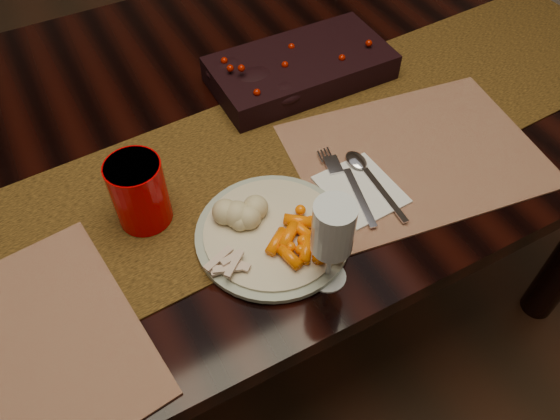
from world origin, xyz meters
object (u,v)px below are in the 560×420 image
baby_carrots (293,241)px  centerpiece (301,64)px  napkin (361,190)px  placemat_main (416,155)px  dinner_plate (273,233)px  red_cup (139,192)px  dining_table (220,237)px  wine_glass (331,245)px  turkey_shreds (223,262)px  mashed_potatoes (244,212)px

baby_carrots → centerpiece: bearing=59.0°
napkin → placemat_main: bearing=7.7°
dinner_plate → red_cup: 0.22m
centerpiece → dining_table: bearing=-173.9°
placemat_main → wine_glass: (-0.28, -0.15, 0.08)m
dining_table → turkey_shreds: (-0.11, -0.33, 0.40)m
baby_carrots → turkey_shreds: size_ratio=1.73×
baby_carrots → dinner_plate: bearing=110.5°
dinner_plate → mashed_potatoes: mashed_potatoes is taller
wine_glass → placemat_main: bearing=27.8°
dinner_plate → napkin: (0.18, 0.01, -0.00)m
wine_glass → mashed_potatoes: bearing=115.9°
dinner_plate → wine_glass: (0.04, -0.11, 0.07)m
napkin → red_cup: 0.37m
mashed_potatoes → napkin: 0.21m
dinner_plate → baby_carrots: baby_carrots is taller
dinner_plate → red_cup: size_ratio=2.07×
centerpiece → wine_glass: 0.48m
placemat_main → mashed_potatoes: bearing=-171.5°
dining_table → wine_glass: (0.03, -0.41, 0.46)m
mashed_potatoes → baby_carrots: bearing=-59.3°
dinner_plate → wine_glass: 0.13m
baby_carrots → mashed_potatoes: mashed_potatoes is taller
mashed_potatoes → red_cup: size_ratio=0.69×
dinner_plate → mashed_potatoes: size_ratio=2.98×
red_cup → dinner_plate: bearing=-39.2°
baby_carrots → turkey_shreds: (-0.11, 0.02, -0.00)m
dining_table → dinner_plate: size_ratio=7.23×
red_cup → placemat_main: bearing=-11.0°
centerpiece → red_cup: size_ratio=3.01×
turkey_shreds → dinner_plate: bearing=13.0°
baby_carrots → red_cup: (-0.18, 0.17, 0.03)m
placemat_main → napkin: bearing=-161.1°
centerpiece → dinner_plate: 0.41m
mashed_potatoes → turkey_shreds: (-0.07, -0.06, -0.02)m
turkey_shreds → red_cup: bearing=113.6°
dining_table → centerpiece: size_ratio=4.96×
wine_glass → baby_carrots: bearing=109.6°
dining_table → baby_carrots: size_ratio=15.31×
baby_carrots → red_cup: bearing=135.9°
dinner_plate → wine_glass: size_ratio=1.49×
dinner_plate → centerpiece: bearing=54.3°
dining_table → napkin: (0.17, -0.29, 0.38)m
dinner_plate → mashed_potatoes: (-0.03, 0.04, 0.03)m
red_cup → wine_glass: wine_glass is taller
baby_carrots → wine_glass: size_ratio=0.70×
turkey_shreds → wine_glass: 0.17m
placemat_main → red_cup: 0.50m
placemat_main → mashed_potatoes: mashed_potatoes is taller
placemat_main → red_cup: size_ratio=3.64×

